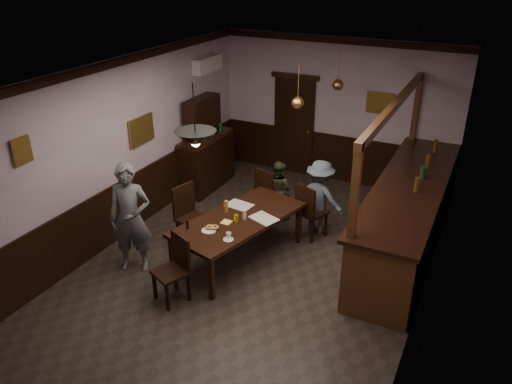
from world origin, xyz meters
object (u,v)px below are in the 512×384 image
Objects in this scene: chair_near at (175,265)px; chair_side at (189,213)px; pendant_brass_mid at (298,103)px; person_seated_right at (319,197)px; soda_can at (236,218)px; person_standing at (131,218)px; dining_table at (239,221)px; coffee_cup at (229,235)px; chair_far_right at (309,209)px; person_seated_left at (279,189)px; chair_far_left at (268,193)px; sideboard at (206,152)px; pendant_iron at (196,139)px; bar_counter at (408,213)px; pendant_brass_far at (338,85)px.

chair_near is 0.94× the size of chair_side.
chair_near is 1.22× the size of pendant_brass_mid.
soda_can is (-0.81, -1.51, 0.14)m from person_seated_right.
dining_table is at bearing 11.43° from person_standing.
soda_can is (-0.13, 0.47, 0.01)m from coffee_cup.
person_seated_left is at bearing -10.38° from chair_far_right.
sideboard is at bearing -3.11° from chair_far_left.
pendant_brass_mid is at bearing 97.33° from coffee_cup.
person_seated_left reaches higher than chair_near.
pendant_iron is (-0.36, -0.18, 1.46)m from coffee_cup.
chair_far_left is at bearing 87.67° from pendant_iron.
pendant_brass_mid is (0.73, 2.56, 1.76)m from chair_near.
chair_far_right is 1.01× the size of chair_near.
pendant_iron reaches higher than chair_side.
pendant_brass_mid is (-1.89, -0.27, 1.67)m from bar_counter.
chair_far_right is 0.53× the size of sideboard.
person_seated_left is 0.81× the size of person_seated_right.
chair_far_left is 2.71m from pendant_iron.
chair_near is at bearing -105.92° from pendant_brass_mid.
pendant_iron is at bearing -106.51° from pendant_brass_mid.
chair_near is 0.22× the size of bar_counter.
chair_far_left is 1.23× the size of pendant_iron.
coffee_cup is at bearing -97.52° from pendant_brass_mid.
soda_can is at bearing 96.31° from chair_near.
dining_table is 1.77m from pendant_iron.
person_seated_right is (0.87, -0.23, 0.13)m from person_seated_left.
pendant_iron is at bearing 99.89° from chair_near.
sideboard reaches higher than coffee_cup.
pendant_brass_far reaches higher than chair_far_left.
chair_far_right is (0.87, -0.23, -0.02)m from chair_far_left.
chair_side is 0.24× the size of bar_counter.
chair_far_left is 2.60m from person_standing.
chair_far_left is at bearing 112.94° from coffee_cup.
soda_can is (1.36, 0.81, -0.07)m from person_standing.
pendant_brass_mid is at bearing -4.24° from chair_far_right.
soda_can is at bearing -101.45° from pendant_brass_far.
pendant_iron is (-0.17, -2.39, 1.72)m from person_seated_left.
chair_side is at bearing 138.88° from chair_near.
dining_table is 1.62m from person_seated_left.
chair_side is at bearing -155.11° from bar_counter.
chair_far_left is at bearing 38.22° from person_standing.
person_seated_right reaches higher than chair_near.
chair_far_right is 1.24× the size of pendant_brass_far.
bar_counter is (2.33, -0.06, 0.08)m from person_seated_left.
coffee_cup is 3.04m from bar_counter.
bar_counter reaches higher than soda_can.
pendant_brass_mid reaches higher than chair_far_left.
coffee_cup is 0.04× the size of sideboard.
person_seated_left reaches higher than chair_far_left.
person_seated_right reaches higher than chair_far_right.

